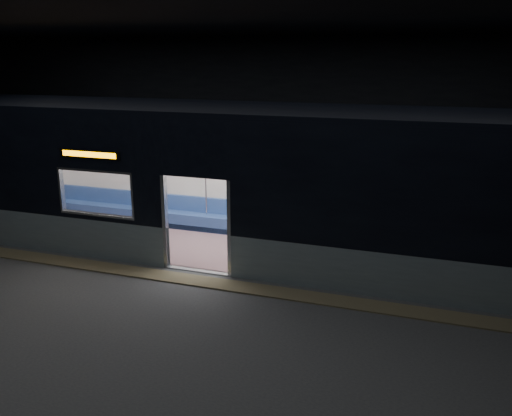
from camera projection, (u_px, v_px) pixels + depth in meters
The scene contains 7 objects.
station_floor at pixel (175, 291), 10.57m from camera, with size 24.00×14.00×0.01m, color #47494C.
station_envelope at pixel (167, 100), 9.57m from camera, with size 24.00×14.00×5.00m.
tactile_strip at pixel (188, 279), 11.06m from camera, with size 22.80×0.50×0.03m, color #8C7F59.
metro_car at pixel (224, 173), 12.38m from camera, with size 18.00×3.04×3.35m.
passenger at pixel (441, 226), 12.07m from camera, with size 0.41×0.66×1.30m.
handbag at pixel (439, 233), 11.92m from camera, with size 0.26×0.23×0.13m, color black.
transit_map at pixel (453, 191), 12.09m from camera, with size 1.09×0.03×0.71m, color white.
Camera 1 is at (4.67, -8.67, 4.44)m, focal length 38.00 mm.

